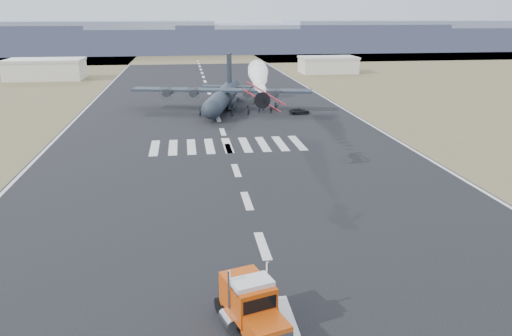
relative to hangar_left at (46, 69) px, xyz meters
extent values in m
plane|color=black|center=(52.00, -145.00, -3.41)|extent=(500.00, 500.00, 0.00)
cube|color=brown|center=(52.00, 85.00, -3.41)|extent=(500.00, 80.00, 0.00)
cube|color=slate|center=(-13.00, 115.00, 5.09)|extent=(150.00, 50.00, 17.00)
cube|color=slate|center=(52.00, 115.00, 3.09)|extent=(150.00, 50.00, 13.00)
cube|color=slate|center=(117.00, 115.00, 4.09)|extent=(150.00, 50.00, 15.00)
cube|color=slate|center=(182.00, 115.00, 5.09)|extent=(150.00, 50.00, 17.00)
cube|color=beige|center=(0.00, 0.00, -0.41)|extent=(24.00, 14.00, 6.00)
cube|color=beige|center=(0.00, 0.00, 2.89)|extent=(24.50, 14.50, 0.80)
cube|color=beige|center=(98.00, 5.00, -0.81)|extent=(20.00, 12.00, 5.20)
cube|color=beige|center=(98.00, 5.00, 2.09)|extent=(20.50, 12.50, 0.80)
cube|color=black|center=(48.92, -145.03, -2.80)|extent=(3.28, 7.50, 0.27)
cube|color=#C1430B|center=(49.86, -148.19, -1.93)|extent=(3.17, 3.24, 1.43)
cube|color=#C1430B|center=(49.29, -146.30, -0.99)|extent=(3.19, 2.67, 2.42)
cube|color=black|center=(49.56, -147.19, -0.61)|extent=(2.35, 0.81, 0.99)
cube|color=white|center=(49.20, -145.98, 0.27)|extent=(3.13, 2.46, 0.55)
cube|color=#C1430B|center=(48.73, -144.40, -1.32)|extent=(3.26, 2.88, 2.85)
cylinder|color=black|center=(47.46, -144.55, -2.80)|extent=(0.76, 1.28, 1.21)
cylinder|color=black|center=(49.88, -143.83, -2.80)|extent=(0.76, 1.28, 1.21)
cylinder|color=black|center=(47.15, -143.50, -2.80)|extent=(0.76, 1.28, 1.21)
cylinder|color=black|center=(49.57, -142.78, -2.80)|extent=(0.76, 1.28, 1.21)
cylinder|color=red|center=(55.74, -109.71, 6.82)|extent=(1.44, 4.90, 0.87)
sphere|color=black|center=(55.76, -109.52, 7.16)|extent=(0.68, 0.68, 0.68)
cylinder|color=black|center=(55.46, -112.01, 6.82)|extent=(1.03, 0.69, 0.97)
cylinder|color=black|center=(55.42, -112.35, 6.82)|extent=(2.11, 0.28, 2.12)
cube|color=red|center=(55.69, -110.10, 6.48)|extent=(5.13, 1.56, 3.01)
cube|color=red|center=(55.66, -110.38, 7.64)|extent=(5.29, 1.58, 3.11)
cube|color=red|center=(56.01, -107.51, 7.30)|extent=(0.20, 0.87, 0.97)
cube|color=red|center=(56.01, -107.51, 6.82)|extent=(2.00, 0.90, 0.08)
cylinder|color=black|center=(54.88, -110.39, 5.66)|extent=(0.17, 0.44, 0.42)
cylinder|color=black|center=(56.41, -110.57, 5.66)|extent=(0.17, 0.44, 0.42)
sphere|color=white|center=(56.03, -107.32, 6.82)|extent=(0.68, 0.68, 0.68)
sphere|color=white|center=(56.31, -105.02, 6.85)|extent=(0.91, 0.91, 0.91)
sphere|color=white|center=(56.58, -102.72, 6.88)|extent=(1.15, 1.15, 1.15)
sphere|color=white|center=(56.86, -100.42, 6.91)|extent=(1.39, 1.39, 1.39)
sphere|color=white|center=(57.14, -98.12, 6.93)|extent=(1.63, 1.63, 1.63)
sphere|color=white|center=(57.42, -95.82, 6.96)|extent=(1.86, 1.86, 1.86)
sphere|color=white|center=(57.70, -93.52, 6.99)|extent=(2.10, 2.10, 2.10)
sphere|color=white|center=(57.97, -91.22, 7.02)|extent=(2.34, 2.34, 2.34)
sphere|color=white|center=(58.25, -88.92, 7.05)|extent=(2.58, 2.58, 2.58)
sphere|color=white|center=(58.53, -86.62, 7.08)|extent=(2.81, 2.81, 2.81)
sphere|color=white|center=(58.81, -84.32, 7.11)|extent=(3.05, 3.05, 3.05)
sphere|color=white|center=(59.08, -82.02, 7.14)|extent=(3.29, 3.29, 3.29)
sphere|color=white|center=(59.36, -79.72, 7.17)|extent=(3.53, 3.53, 3.53)
sphere|color=white|center=(59.64, -77.42, 7.19)|extent=(3.76, 3.76, 3.76)
cylinder|color=#222A33|center=(53.76, -62.32, -0.78)|extent=(10.43, 28.51, 4.05)
sphere|color=#222A33|center=(50.52, -76.11, -0.78)|extent=(4.05, 4.05, 4.05)
cone|color=#222A33|center=(57.01, -48.53, -0.78)|extent=(5.33, 6.84, 4.05)
cube|color=#222A33|center=(53.53, -63.30, 1.15)|extent=(40.38, 13.40, 0.51)
cylinder|color=#222A33|center=(41.59, -61.02, 0.64)|extent=(2.65, 4.16, 1.82)
cylinder|color=#3F3F44|center=(41.13, -62.99, 0.64)|extent=(3.36, 0.84, 3.44)
cylinder|color=#222A33|center=(47.50, -62.41, 0.64)|extent=(2.65, 4.16, 1.82)
cylinder|color=#3F3F44|center=(47.04, -64.38, 0.64)|extent=(3.36, 0.84, 3.44)
cylinder|color=#222A33|center=(59.33, -65.19, 0.64)|extent=(2.65, 4.16, 1.82)
cylinder|color=#3F3F44|center=(58.86, -67.16, 0.64)|extent=(3.36, 0.84, 3.44)
cylinder|color=#222A33|center=(65.24, -66.58, 0.64)|extent=(2.65, 4.16, 1.82)
cylinder|color=#3F3F44|center=(64.77, -68.55, 0.64)|extent=(3.36, 0.84, 3.44)
cube|color=#222A33|center=(56.54, -50.50, 4.28)|extent=(1.63, 4.57, 8.10)
cube|color=#222A33|center=(56.66, -50.00, 0.03)|extent=(14.49, 6.20, 0.35)
cube|color=#222A33|center=(51.83, -60.82, -2.29)|extent=(2.57, 6.19, 1.62)
cylinder|color=black|center=(51.83, -60.82, -2.85)|extent=(0.75, 1.20, 1.11)
cube|color=#222A33|center=(56.16, -61.84, -2.29)|extent=(2.57, 6.19, 1.62)
cylinder|color=black|center=(56.16, -61.84, -2.85)|extent=(0.75, 1.20, 1.11)
cylinder|color=black|center=(51.22, -73.15, -2.95)|extent=(0.60, 0.98, 0.91)
imported|color=black|center=(70.04, -70.25, -2.79)|extent=(4.62, 2.50, 1.23)
imported|color=black|center=(48.35, -69.99, -2.52)|extent=(0.83, 0.84, 1.78)
imported|color=black|center=(55.57, -67.17, -2.47)|extent=(1.06, 0.88, 1.87)
imported|color=black|center=(65.65, -64.97, -2.57)|extent=(1.19, 0.86, 1.67)
imported|color=black|center=(54.95, -64.33, -2.57)|extent=(1.08, 0.99, 1.67)
imported|color=black|center=(55.22, -70.38, -2.50)|extent=(0.71, 0.98, 1.81)
imported|color=black|center=(64.06, -68.20, -2.62)|extent=(1.51, 1.14, 1.58)
imported|color=black|center=(61.44, -67.91, -2.58)|extent=(0.67, 0.74, 1.66)
imported|color=black|center=(58.72, -68.87, -2.47)|extent=(0.86, 1.05, 1.87)
camera|label=1|loc=(45.23, -175.58, 17.80)|focal=35.00mm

